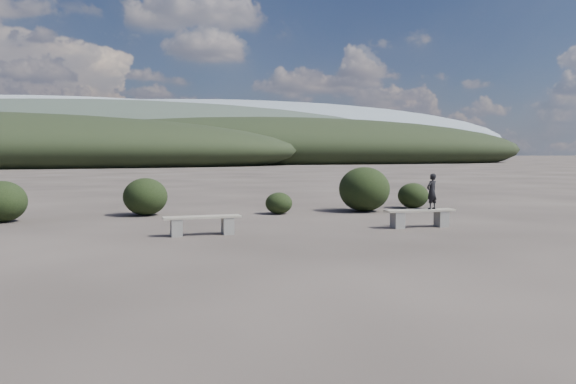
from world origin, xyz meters
name	(u,v)px	position (x,y,z in m)	size (l,w,h in m)	color
ground	(319,262)	(0.00, 0.00, 0.00)	(1200.00, 1200.00, 0.00)	#2F2824
bench_left	(202,224)	(-1.52, 4.24, 0.30)	(1.95, 0.41, 0.49)	slate
bench_right	(420,216)	(4.51, 3.90, 0.31)	(2.03, 0.55, 0.50)	slate
seated_person	(432,191)	(4.87, 3.87, 1.00)	(0.37, 0.24, 1.00)	black
shrub_b	(145,197)	(-2.59, 9.42, 0.63)	(1.46, 1.46, 1.25)	black
shrub_c	(279,203)	(1.78, 8.47, 0.37)	(0.92, 0.92, 0.74)	black
shrub_d	(364,189)	(4.95, 8.39, 0.80)	(1.82, 1.82, 1.59)	black
shrub_e	(413,196)	(7.23, 8.90, 0.48)	(1.15, 1.15, 0.96)	black
shrub_f	(1,202)	(-6.83, 8.81, 0.62)	(1.47, 1.47, 1.25)	black
mountain_ridges	(101,139)	(-7.48, 339.06, 10.84)	(500.00, 400.00, 56.00)	black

